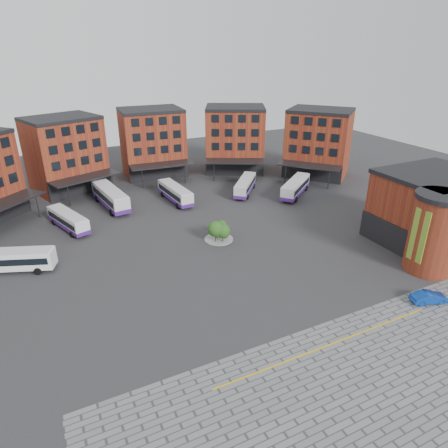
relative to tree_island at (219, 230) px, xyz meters
name	(u,v)px	position (x,y,z in m)	size (l,w,h in m)	color
ground	(245,281)	(-1.85, -11.41, -1.82)	(160.00, 160.00, 0.00)	#28282B
paving_zone	(394,404)	(0.15, -33.41, -1.81)	(50.00, 22.00, 0.02)	slate
yellow_line	(331,344)	(0.15, -25.41, -1.79)	(26.00, 0.15, 0.02)	gold
main_building	(128,158)	(-6.63, 26.84, 5.41)	(94.14, 42.48, 14.60)	maroon
east_building	(431,212)	(26.85, -14.47, 3.47)	(17.40, 15.40, 10.60)	maroon
tree_island	(219,230)	(0.00, 0.00, 0.00)	(4.40, 4.40, 3.41)	gray
bus_a	(12,259)	(-28.01, 4.12, -0.04)	(10.76, 6.07, 3.00)	white
bus_b	(68,220)	(-19.89, 14.70, -0.26)	(5.53, 10.40, 2.87)	white
bus_c	(110,197)	(-11.78, 21.38, 0.10)	(4.51, 12.86, 3.55)	silver
bus_d	(175,193)	(-0.27, 18.80, -0.16)	(3.40, 11.03, 3.06)	silver
bus_e	(245,185)	(13.82, 17.04, -0.22)	(8.60, 9.51, 2.94)	silver
bus_f	(296,187)	(22.04, 11.57, -0.10)	(10.44, 8.95, 3.17)	silver
blue_car	(429,297)	(14.98, -24.75, -1.13)	(1.45, 4.17, 1.37)	#0B3799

